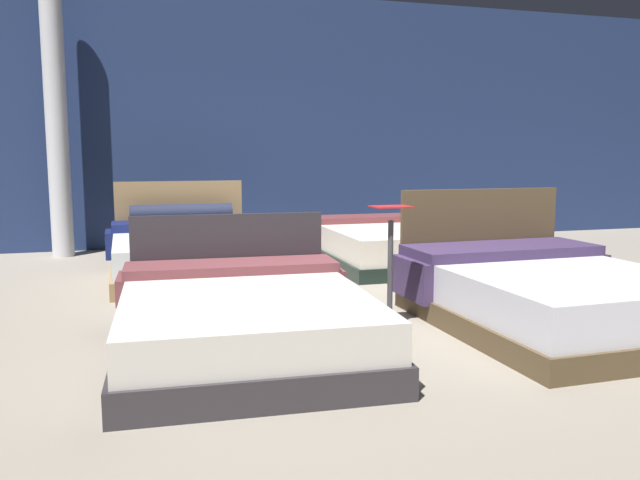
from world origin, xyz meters
TOP-DOWN VIEW (x-y plane):
  - ground_plane at (0.00, 0.00)m, footprint 18.00×18.00m
  - showroom_back_wall at (0.00, 3.60)m, footprint 18.00×0.06m
  - bed_0 at (-1.13, -1.43)m, footprint 1.72×2.09m
  - bed_1 at (1.17, -1.44)m, footprint 1.73×2.11m
  - bed_2 at (-1.23, 1.41)m, footprint 1.70×2.04m
  - bed_3 at (1.13, 1.42)m, footprint 1.66×2.05m
  - price_sign at (0.00, -1.20)m, footprint 0.28×0.24m
  - support_pillar at (-2.63, 3.14)m, footprint 0.26×0.26m

SIDE VIEW (x-z plane):
  - ground_plane at x=0.00m, z-range -0.02..0.00m
  - bed_0 at x=-1.13m, z-range -0.19..0.63m
  - bed_3 at x=1.13m, z-range -0.03..0.48m
  - bed_1 at x=1.17m, z-range -0.25..0.74m
  - bed_2 at x=-1.23m, z-range -0.24..0.73m
  - price_sign at x=0.00m, z-range -0.11..0.81m
  - showroom_back_wall at x=0.00m, z-range 0.00..3.50m
  - support_pillar at x=-2.63m, z-range 0.00..3.50m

